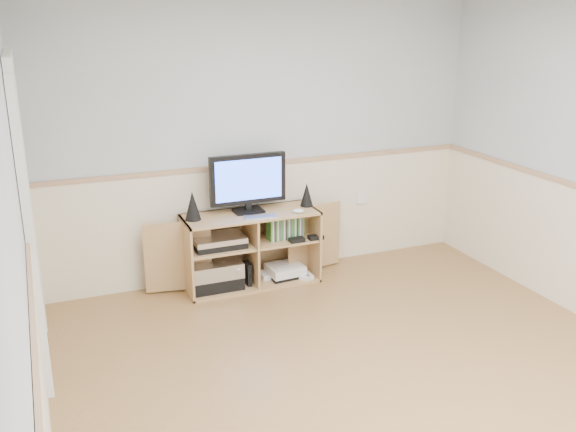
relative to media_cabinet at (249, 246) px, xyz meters
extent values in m
cube|color=#AA774B|center=(0.22, -2.05, -0.34)|extent=(4.00, 4.50, 0.02)
cube|color=silver|center=(-1.79, -2.05, 0.92)|extent=(0.02, 4.50, 2.50)
cube|color=silver|center=(0.22, 0.21, 0.92)|extent=(4.00, 0.02, 2.50)
cube|color=beige|center=(0.22, 0.19, 0.17)|extent=(4.00, 0.01, 1.00)
cube|color=tan|center=(0.22, 0.18, 0.69)|extent=(4.00, 0.02, 0.04)
cube|color=beige|center=(-1.76, -0.75, 0.67)|extent=(0.03, 0.82, 2.00)
cube|color=tan|center=(0.00, -0.05, -0.32)|extent=(1.17, 0.44, 0.02)
cube|color=tan|center=(0.00, -0.05, 0.31)|extent=(1.17, 0.44, 0.02)
cube|color=tan|center=(-0.58, -0.05, -0.01)|extent=(0.02, 0.44, 0.65)
cube|color=tan|center=(0.58, -0.05, -0.01)|extent=(0.02, 0.44, 0.65)
cube|color=tan|center=(0.00, 0.16, -0.01)|extent=(1.17, 0.02, 0.65)
cube|color=tan|center=(0.00, -0.05, -0.01)|extent=(0.02, 0.42, 0.61)
cube|color=tan|center=(-0.29, -0.05, 0.05)|extent=(0.56, 0.40, 0.02)
cube|color=tan|center=(0.29, -0.05, 0.05)|extent=(0.56, 0.40, 0.02)
cube|color=tan|center=(-0.64, 0.00, -0.01)|extent=(0.56, 0.12, 0.61)
cube|color=tan|center=(0.64, 0.00, -0.01)|extent=(0.56, 0.12, 0.61)
cube|color=black|center=(0.00, 0.00, 0.33)|extent=(0.25, 0.18, 0.02)
cube|color=black|center=(0.00, 0.00, 0.37)|extent=(0.05, 0.04, 0.06)
cube|color=black|center=(0.00, 0.00, 0.61)|extent=(0.67, 0.05, 0.43)
cube|color=#305DFF|center=(0.00, -0.03, 0.61)|extent=(0.59, 0.01, 0.35)
cone|color=black|center=(-0.50, -0.03, 0.44)|extent=(0.13, 0.13, 0.25)
cone|color=black|center=(0.54, -0.03, 0.42)|extent=(0.11, 0.11, 0.21)
cube|color=silver|center=(0.04, -0.19, 0.32)|extent=(0.29, 0.15, 0.01)
ellipsoid|color=white|center=(0.39, -0.19, 0.34)|extent=(0.11, 0.09, 0.04)
cube|color=black|center=(-0.33, -0.05, -0.26)|extent=(0.44, 0.33, 0.11)
cube|color=silver|center=(-0.33, -0.05, -0.14)|extent=(0.44, 0.33, 0.13)
cube|color=black|center=(-0.29, -0.05, 0.08)|extent=(0.44, 0.31, 0.05)
cube|color=silver|center=(-0.29, -0.05, 0.13)|extent=(0.44, 0.31, 0.05)
cube|color=black|center=(-0.05, -0.10, -0.21)|extent=(0.04, 0.14, 0.20)
cube|color=white|center=(0.19, -0.02, -0.29)|extent=(0.22, 0.17, 0.05)
cube|color=black|center=(0.31, -0.07, -0.30)|extent=(0.32, 0.26, 0.03)
cube|color=white|center=(0.31, -0.07, -0.24)|extent=(0.33, 0.28, 0.08)
cube|color=white|center=(0.51, -0.15, -0.30)|extent=(0.04, 0.14, 0.03)
cube|color=white|center=(0.49, 0.01, -0.30)|extent=(0.09, 0.15, 0.03)
cube|color=#3F8C3F|center=(0.31, -0.07, 0.15)|extent=(0.32, 0.14, 0.19)
cube|color=white|center=(1.22, 0.18, 0.27)|extent=(0.12, 0.03, 0.12)
camera|label=1|loc=(-1.69, -5.04, 2.00)|focal=40.00mm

